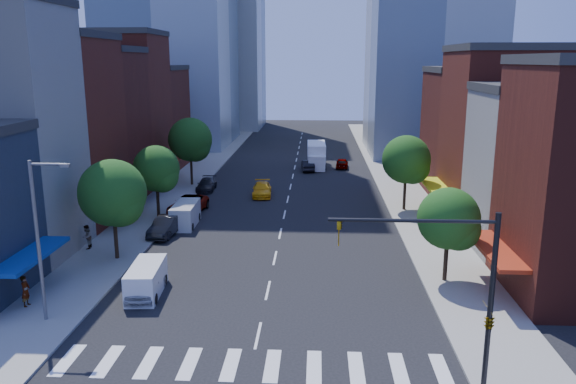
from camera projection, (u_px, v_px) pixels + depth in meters
The scene contains 30 objects.
ground at pixel (258, 335), 29.77m from camera, with size 220.00×220.00×0.00m, color black.
sidewalk_left at pixel (191, 178), 69.27m from camera, with size 5.00×120.00×0.15m, color gray.
sidewalk_right at pixel (395, 180), 68.00m from camera, with size 5.00×120.00×0.15m, color gray.
crosswalk at pixel (251, 365), 26.85m from camera, with size 19.00×3.00×0.01m, color silver.
bldg_left_2 at pixel (42, 134), 48.94m from camera, with size 12.00×9.00×16.00m, color maroon.
bldg_left_3 at pixel (82, 128), 57.31m from camera, with size 12.00×8.00×15.00m, color #501B14.
bldg_left_4 at pixel (111, 111), 65.35m from camera, with size 12.00×9.00×17.00m, color maroon.
bldg_left_5 at pixel (138, 120), 75.04m from camera, with size 12.00×10.00×13.00m, color #501B14.
bldg_right_1 at pixel (557, 173), 41.91m from camera, with size 12.00×8.00×12.00m, color #BCB7AD.
bldg_right_2 at pixel (518, 137), 50.31m from camera, with size 12.00×10.00×15.00m, color maroon.
bldg_right_3 at pixel (485, 134), 60.26m from camera, with size 12.00×10.00×13.00m, color #501B14.
traffic_signal at pixel (478, 303), 23.94m from camera, with size 7.24×2.24×8.00m.
streetlight at pixel (40, 231), 30.14m from camera, with size 2.25×0.25×9.00m.
tree_left_near at pixel (114, 196), 39.85m from camera, with size 4.80×4.80×7.30m.
tree_left_mid at pixel (158, 171), 50.62m from camera, with size 4.20×4.20×6.65m.
tree_left_far at pixel (191, 141), 64.08m from camera, with size 5.00×5.00×7.75m.
tree_right_near at pixel (451, 221), 35.92m from camera, with size 4.00×4.00×6.20m.
tree_right_far at pixel (408, 161), 53.26m from camera, with size 4.60×4.60×7.20m.
parked_car_front at pixel (146, 283), 34.75m from camera, with size 1.88×4.67×1.59m, color #B4B5BA.
parked_car_second at pixel (166, 226), 46.66m from camera, with size 1.65×4.74×1.56m, color black.
parked_car_third at pixel (188, 205), 53.31m from camera, with size 2.71×5.88×1.63m, color #999999.
parked_car_rear at pixel (206, 185), 62.80m from camera, with size 1.85×4.54×1.32m, color black.
cargo_van_near at pixel (146, 280), 34.75m from camera, with size 2.10×4.59×1.90m.
cargo_van_far at pixel (185, 215), 49.29m from camera, with size 2.01×4.73×2.00m.
taxi at pixel (262, 189), 60.25m from camera, with size 1.97×4.84×1.41m, color #FAAF0D.
traffic_car_oncoming at pixel (308, 165), 73.95m from camera, with size 1.52×4.36×1.44m, color black.
traffic_car_far at pixel (342, 163), 75.84m from camera, with size 1.60×3.98×1.35m, color #999999.
box_truck at pixel (316, 156), 76.45m from camera, with size 2.62×8.03×3.21m.
pedestrian_near at pixel (26, 291), 32.81m from camera, with size 0.68×0.45×1.86m, color #999999.
pedestrian_far at pixel (87, 237), 42.84m from camera, with size 0.91×0.71×1.87m, color #999999.
Camera 1 is at (3.02, -27.11, 14.24)m, focal length 35.00 mm.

